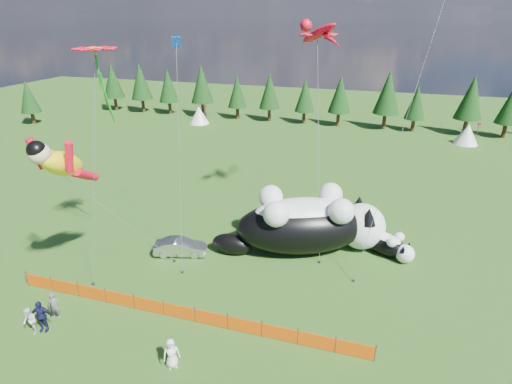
% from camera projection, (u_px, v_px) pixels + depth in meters
% --- Properties ---
extents(ground, '(160.00, 160.00, 0.00)m').
position_uv_depth(ground, '(201.00, 288.00, 26.02)').
color(ground, '#0F3409').
rests_on(ground, ground).
extents(safety_fence, '(22.06, 0.06, 1.10)m').
position_uv_depth(safety_fence, '(179.00, 312.00, 23.19)').
color(safety_fence, '#262626').
rests_on(safety_fence, ground).
extents(tree_line, '(90.00, 4.00, 8.00)m').
position_uv_depth(tree_line, '(314.00, 100.00, 63.82)').
color(tree_line, black).
rests_on(tree_line, ground).
extents(festival_tents, '(50.00, 3.20, 2.80)m').
position_uv_depth(festival_tents, '(384.00, 128.00, 57.59)').
color(festival_tents, white).
rests_on(festival_tents, ground).
extents(cat_large, '(12.53, 7.96, 4.73)m').
position_uv_depth(cat_large, '(310.00, 223.00, 29.50)').
color(cat_large, black).
rests_on(cat_large, ground).
extents(cat_small, '(4.62, 3.45, 1.83)m').
position_uv_depth(cat_small, '(386.00, 243.00, 29.50)').
color(cat_small, black).
rests_on(cat_small, ground).
extents(car, '(4.05, 2.32, 1.26)m').
position_uv_depth(car, '(180.00, 247.00, 29.44)').
color(car, silver).
rests_on(car, ground).
extents(spectator_a, '(0.74, 0.59, 1.77)m').
position_uv_depth(spectator_a, '(54.00, 306.00, 23.08)').
color(spectator_a, '#59595E').
rests_on(spectator_a, ground).
extents(spectator_b, '(0.94, 0.79, 1.66)m').
position_uv_depth(spectator_b, '(30.00, 321.00, 22.01)').
color(spectator_b, white).
rests_on(spectator_b, ground).
extents(spectator_c, '(1.28, 0.89, 1.98)m').
position_uv_depth(spectator_c, '(41.00, 316.00, 22.15)').
color(spectator_c, '#15153B').
rests_on(spectator_c, ground).
extents(spectator_e, '(1.00, 0.94, 1.71)m').
position_uv_depth(spectator_e, '(171.00, 353.00, 19.88)').
color(spectator_e, white).
rests_on(spectator_e, ground).
extents(superhero_kite, '(6.83, 7.04, 11.52)m').
position_uv_depth(superhero_kite, '(63.00, 164.00, 22.77)').
color(superhero_kite, yellow).
rests_on(superhero_kite, ground).
extents(gecko_kite, '(5.97, 10.15, 16.93)m').
position_uv_depth(gecko_kite, '(319.00, 33.00, 29.34)').
color(gecko_kite, red).
rests_on(gecko_kite, ground).
extents(flower_kite, '(2.85, 4.28, 14.74)m').
position_uv_depth(flower_kite, '(95.00, 52.00, 22.73)').
color(flower_kite, red).
rests_on(flower_kite, ground).
extents(diamond_kite_a, '(1.69, 4.11, 15.60)m').
position_uv_depth(diamond_kite_a, '(176.00, 54.00, 25.25)').
color(diamond_kite_a, '#0C42BC').
rests_on(diamond_kite_a, ground).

